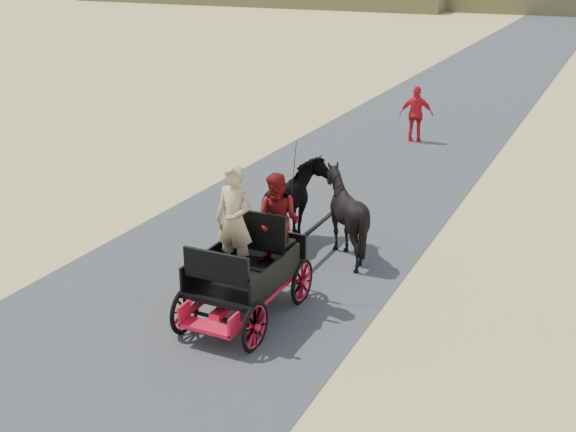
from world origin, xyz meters
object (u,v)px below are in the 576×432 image
at_px(carriage, 246,295).
at_px(horse_right, 345,214).
at_px(horse_left, 293,206).
at_px(pedestrian, 416,114).

xyz_separation_m(carriage, horse_right, (0.55, 3.00, 0.49)).
distance_m(horse_left, pedestrian, 9.10).
xyz_separation_m(horse_left, pedestrian, (-0.11, 9.10, 0.02)).
height_order(horse_left, pedestrian, pedestrian).
bearing_deg(horse_left, pedestrian, -89.32).
distance_m(carriage, horse_left, 3.09).
relative_size(carriage, horse_right, 1.41).
relative_size(horse_left, horse_right, 1.18).
relative_size(horse_left, pedestrian, 1.16).
bearing_deg(carriage, pedestrian, 93.11).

